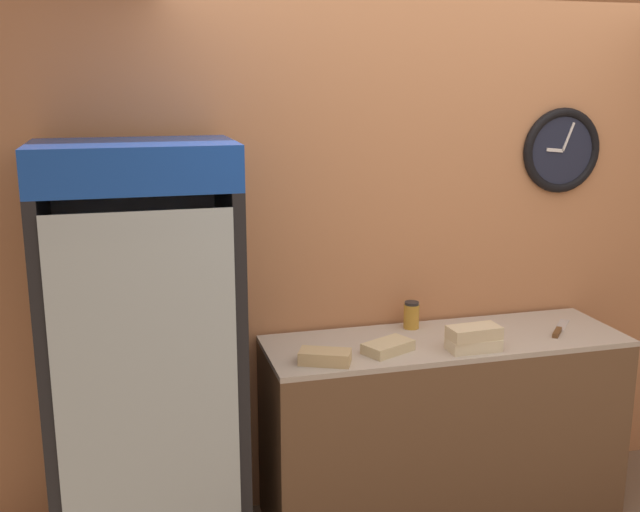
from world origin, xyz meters
The scene contains 9 objects.
wall_back centered at (0.01, 1.15, 1.36)m, with size 5.20×0.10×2.70m.
prep_counter centered at (0.00, 0.83, 0.46)m, with size 1.73×0.55×0.92m.
beverage_cooler centered at (-1.40, 0.84, 1.03)m, with size 0.79×0.63×1.89m.
sandwich_stack_bottom centered at (0.05, 0.65, 0.95)m, with size 0.24×0.12×0.06m.
sandwich_stack_middle centered at (0.05, 0.65, 1.01)m, with size 0.24×0.13×0.06m.
sandwich_flat_left centered at (-0.33, 0.73, 0.95)m, with size 0.26×0.21×0.05m.
sandwich_flat_right centered at (-0.64, 0.67, 0.95)m, with size 0.25×0.19×0.06m.
chefs_knife centered at (0.57, 0.78, 0.93)m, with size 0.23×0.26×0.02m.
condiment_jar centered at (-0.10, 1.01, 0.99)m, with size 0.08×0.08×0.13m.
Camera 1 is at (-1.45, -2.28, 2.12)m, focal length 42.00 mm.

